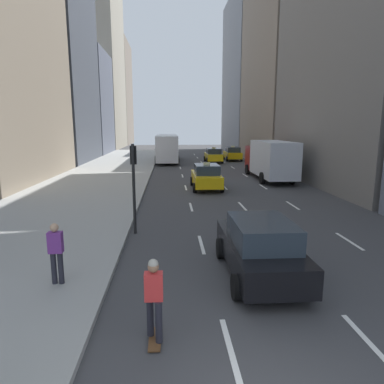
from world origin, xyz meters
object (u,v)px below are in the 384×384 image
(pedestrian_near_curb, at_px, (56,250))
(sedan_black_near, at_px, (260,247))
(box_truck, at_px, (270,159))
(skateboarder, at_px, (154,297))
(taxi_second, at_px, (213,155))
(taxi_lead, at_px, (206,176))
(city_bus, at_px, (167,147))
(taxi_third, at_px, (232,154))
(traffic_light_pole, at_px, (134,174))

(pedestrian_near_curb, bearing_deg, sedan_black_near, 4.33)
(box_truck, relative_size, skateboarder, 4.81)
(taxi_second, xyz_separation_m, pedestrian_near_curb, (-8.32, -32.59, 0.19))
(box_truck, height_order, skateboarder, box_truck)
(taxi_lead, distance_m, taxi_second, 18.21)
(city_bus, distance_m, pedestrian_near_curb, 34.41)
(box_truck, bearing_deg, sedan_black_near, -107.14)
(sedan_black_near, bearing_deg, taxi_lead, 90.00)
(sedan_black_near, xyz_separation_m, skateboarder, (-2.87, -2.88, 0.09))
(taxi_lead, bearing_deg, pedestrian_near_curb, -110.70)
(taxi_second, bearing_deg, taxi_lead, -98.85)
(taxi_third, relative_size, traffic_light_pole, 1.22)
(taxi_third, relative_size, skateboarder, 2.52)
(taxi_second, distance_m, box_truck, 14.32)
(sedan_black_near, relative_size, skateboarder, 2.54)
(box_truck, distance_m, skateboarder, 22.69)
(sedan_black_near, distance_m, city_bus, 34.01)
(taxi_second, relative_size, traffic_light_pole, 1.22)
(taxi_third, bearing_deg, skateboarder, -102.70)
(sedan_black_near, bearing_deg, taxi_second, 85.03)
(city_bus, bearing_deg, skateboarder, -90.09)
(taxi_lead, height_order, box_truck, box_truck)
(taxi_lead, height_order, traffic_light_pole, traffic_light_pole)
(skateboarder, bearing_deg, box_truck, 68.07)
(taxi_second, relative_size, pedestrian_near_curb, 2.67)
(sedan_black_near, relative_size, pedestrian_near_curb, 2.69)
(box_truck, xyz_separation_m, skateboarder, (-8.47, -21.04, -0.75))
(taxi_second, xyz_separation_m, box_truck, (2.80, -14.02, 0.83))
(taxi_lead, relative_size, taxi_third, 1.00)
(city_bus, distance_m, box_truck, 17.83)
(taxi_lead, height_order, pedestrian_near_curb, taxi_lead)
(taxi_second, distance_m, skateboarder, 35.51)
(taxi_second, bearing_deg, traffic_light_pole, -103.66)
(taxi_lead, relative_size, box_truck, 0.52)
(taxi_third, bearing_deg, box_truck, -90.00)
(taxi_third, bearing_deg, city_bus, -174.41)
(taxi_lead, distance_m, sedan_black_near, 14.18)
(taxi_third, bearing_deg, taxi_second, -137.89)
(taxi_second, relative_size, box_truck, 0.52)
(taxi_third, distance_m, traffic_light_pole, 31.80)
(city_bus, height_order, pedestrian_near_curb, city_bus)
(sedan_black_near, height_order, traffic_light_pole, traffic_light_pole)
(sedan_black_near, bearing_deg, city_bus, 94.74)
(taxi_lead, distance_m, taxi_third, 21.27)
(taxi_lead, bearing_deg, traffic_light_pole, -112.00)
(taxi_lead, relative_size, sedan_black_near, 0.99)
(taxi_lead, xyz_separation_m, taxi_third, (5.60, 20.52, 0.00))
(taxi_third, xyz_separation_m, skateboarder, (-8.47, -37.58, 0.08))
(taxi_lead, distance_m, city_bus, 19.92)
(sedan_black_near, xyz_separation_m, traffic_light_pole, (-3.95, 4.41, 1.54))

